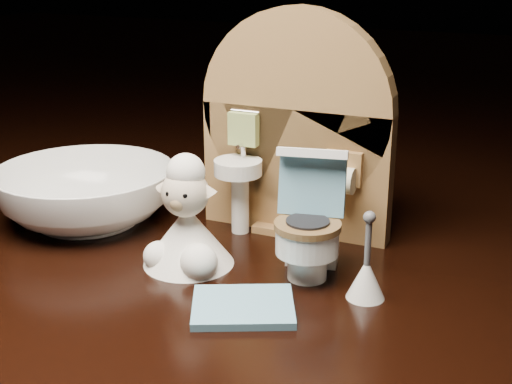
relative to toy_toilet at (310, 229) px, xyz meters
The scene contains 6 objects.
backdrop_panel 0.08m from the toy_toilet, 119.04° to the left, with size 0.13×0.05×0.15m.
toy_toilet is the anchor object (origin of this frame).
bath_mat 0.07m from the toy_toilet, 106.27° to the right, with size 0.05×0.04×0.00m, color #619BB5.
toilet_brush 0.05m from the toy_toilet, 23.82° to the right, with size 0.02×0.02×0.05m.
plush_lamb 0.07m from the toy_toilet, 165.11° to the right, with size 0.06×0.06×0.07m.
ceramic_bowl 0.17m from the toy_toilet, behind, with size 0.12×0.12×0.04m, color white.
Camera 1 is at (0.16, -0.36, 0.19)m, focal length 50.00 mm.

